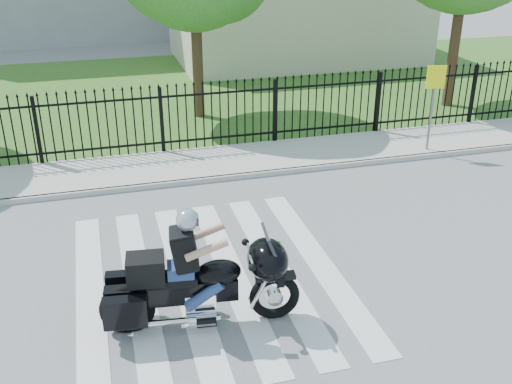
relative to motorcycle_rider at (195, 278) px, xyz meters
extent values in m
plane|color=slate|center=(0.44, 1.20, -0.82)|extent=(120.00, 120.00, 0.00)
cube|color=#ADAAA3|center=(0.44, 6.20, -0.76)|extent=(40.00, 2.00, 0.12)
cube|color=#ADAAA3|center=(0.44, 5.20, -0.76)|extent=(40.00, 0.12, 0.12)
cube|color=#2B5E20|center=(0.44, 13.20, -0.81)|extent=(40.00, 12.00, 0.02)
cube|color=black|center=(0.44, 7.20, -0.47)|extent=(26.00, 0.04, 0.05)
cube|color=black|center=(0.44, 7.20, 0.73)|extent=(26.00, 0.04, 0.05)
cylinder|color=#382316|center=(1.94, 10.20, 1.26)|extent=(0.32, 0.32, 4.16)
cylinder|color=#382316|center=(9.94, 9.20, 1.58)|extent=(0.32, 0.32, 4.80)
cube|color=beige|center=(7.44, 17.20, 0.93)|extent=(10.00, 6.00, 3.50)
torus|color=black|center=(1.19, -0.14, -0.44)|extent=(0.80, 0.24, 0.78)
torus|color=black|center=(-1.01, 0.12, -0.44)|extent=(0.84, 0.27, 0.83)
cube|color=black|center=(-0.11, 0.01, -0.19)|extent=(1.50, 0.45, 0.34)
ellipsoid|color=black|center=(0.35, -0.04, 0.07)|extent=(0.75, 0.54, 0.37)
cube|color=black|center=(-0.33, 0.04, 0.02)|extent=(0.78, 0.45, 0.11)
cube|color=silver|center=(0.06, -0.01, -0.39)|extent=(0.49, 0.39, 0.34)
ellipsoid|color=black|center=(1.08, -0.13, 0.23)|extent=(0.71, 0.89, 0.61)
cube|color=black|center=(-0.69, 0.08, 0.23)|extent=(0.59, 0.49, 0.41)
cube|color=navy|center=(-0.20, 0.02, 0.16)|extent=(0.42, 0.38, 0.20)
sphere|color=#B3B5BB|center=(-0.06, 0.01, 0.98)|extent=(0.33, 0.33, 0.33)
cylinder|color=slate|center=(7.08, 5.50, 0.35)|extent=(0.06, 0.06, 2.10)
cube|color=#FEFC0D|center=(7.08, 5.48, 1.21)|extent=(0.48, 0.13, 0.57)
camera|label=1|loc=(-1.11, -7.42, 4.87)|focal=42.00mm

